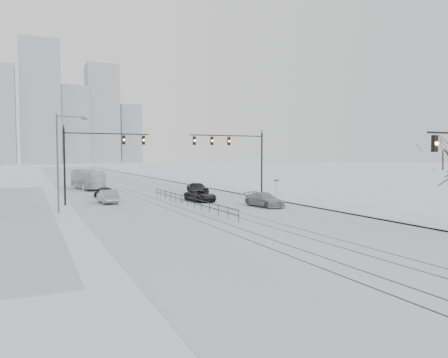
% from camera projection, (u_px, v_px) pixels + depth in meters
% --- Properties ---
extents(ground, '(500.00, 500.00, 0.00)m').
position_uv_depth(ground, '(433.00, 285.00, 17.73)').
color(ground, white).
rests_on(ground, ground).
extents(road, '(22.00, 260.00, 0.02)m').
position_uv_depth(road, '(128.00, 187.00, 72.40)').
color(road, silver).
rests_on(road, ground).
extents(sidewalk_east, '(5.00, 260.00, 0.16)m').
position_uv_depth(sidewalk_east, '(203.00, 184.00, 77.91)').
color(sidewalk_east, silver).
rests_on(sidewalk_east, ground).
extents(curb, '(0.10, 260.00, 0.12)m').
position_uv_depth(curb, '(190.00, 185.00, 76.91)').
color(curb, gray).
rests_on(curb, ground).
extents(tram_rails, '(5.30, 180.00, 0.01)m').
position_uv_depth(tram_rails, '(161.00, 197.00, 54.17)').
color(tram_rails, black).
rests_on(tram_rails, ground).
extents(skyline, '(96.00, 48.00, 72.00)m').
position_uv_depth(skyline, '(63.00, 114.00, 267.43)').
color(skyline, '#9CA2AB').
rests_on(skyline, ground).
extents(traffic_mast_ne, '(9.60, 0.37, 8.00)m').
position_uv_depth(traffic_mast_ne, '(238.00, 151.00, 52.63)').
color(traffic_mast_ne, black).
rests_on(traffic_mast_ne, ground).
extents(traffic_mast_nw, '(9.10, 0.37, 8.00)m').
position_uv_depth(traffic_mast_nw, '(94.00, 152.00, 46.74)').
color(traffic_mast_nw, black).
rests_on(traffic_mast_nw, ground).
extents(street_light_west, '(2.73, 0.25, 9.00)m').
position_uv_depth(street_light_west, '(61.00, 156.00, 39.80)').
color(street_light_west, '#595B60').
rests_on(street_light_west, ground).
extents(median_fence, '(0.06, 24.00, 1.00)m').
position_uv_depth(median_fence, '(188.00, 201.00, 45.03)').
color(median_fence, black).
rests_on(median_fence, ground).
extents(street_sign, '(0.70, 0.06, 2.40)m').
position_uv_depth(street_sign, '(276.00, 186.00, 51.62)').
color(street_sign, '#595B60').
rests_on(street_sign, ground).
extents(sedan_sb_inner, '(2.21, 4.34, 1.42)m').
position_uv_depth(sedan_sb_inner, '(104.00, 192.00, 53.63)').
color(sedan_sb_inner, black).
rests_on(sedan_sb_inner, ground).
extents(sedan_sb_outer, '(1.79, 4.60, 1.49)m').
position_uv_depth(sedan_sb_outer, '(108.00, 197.00, 47.65)').
color(sedan_sb_outer, '#96989D').
rests_on(sedan_sb_outer, ground).
extents(sedan_nb_front, '(2.78, 4.93, 1.30)m').
position_uv_depth(sedan_nb_front, '(200.00, 196.00, 49.48)').
color(sedan_nb_front, black).
rests_on(sedan_nb_front, ground).
extents(sedan_nb_right, '(2.79, 5.21, 1.43)m').
position_uv_depth(sedan_nb_right, '(264.00, 200.00, 44.37)').
color(sedan_nb_right, '#96989C').
rests_on(sedan_nb_right, ground).
extents(sedan_nb_far, '(2.07, 4.55, 1.52)m').
position_uv_depth(sedan_nb_far, '(198.00, 188.00, 60.31)').
color(sedan_nb_far, black).
rests_on(sedan_nb_far, ground).
extents(box_truck, '(4.09, 11.13, 3.03)m').
position_uv_depth(box_truck, '(87.00, 180.00, 67.20)').
color(box_truck, silver).
rests_on(box_truck, ground).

